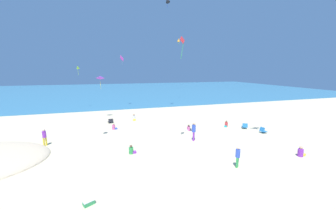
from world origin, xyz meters
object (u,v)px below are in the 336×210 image
(person_6, at_px, (134,118))
(kite_purple, at_px, (100,77))
(beach_chair_far_left, at_px, (111,121))
(kite_lime, at_px, (78,67))
(person_3, at_px, (226,124))
(beach_chair_mid_beach, at_px, (245,126))
(kite_black, at_px, (167,0))
(cooler_box, at_px, (89,202))
(kite_red, at_px, (182,42))
(person_2, at_px, (194,130))
(person_5, at_px, (132,150))
(beach_chair_far_right, at_px, (263,130))
(person_4, at_px, (114,127))
(person_1, at_px, (44,136))
(kite_magenta, at_px, (122,58))
(person_0, at_px, (188,129))
(kite_orange, at_px, (179,40))
(person_8, at_px, (238,155))
(person_7, at_px, (301,152))

(person_6, distance_m, kite_purple, 6.55)
(beach_chair_far_left, height_order, kite_lime, kite_lime)
(person_3, bearing_deg, beach_chair_mid_beach, 98.30)
(kite_black, bearing_deg, kite_lime, 157.77)
(cooler_box, relative_size, kite_purple, 0.34)
(kite_red, distance_m, kite_black, 15.77)
(person_2, relative_size, kite_black, 1.13)
(kite_purple, bearing_deg, person_5, -77.69)
(beach_chair_far_right, bearing_deg, person_4, 152.26)
(person_1, distance_m, person_6, 10.09)
(person_2, relative_size, kite_magenta, 1.15)
(person_2, relative_size, person_4, 2.49)
(kite_magenta, xyz_separation_m, kite_red, (3.41, -18.69, 0.19))
(person_3, relative_size, kite_magenta, 0.47)
(person_6, distance_m, kite_red, 12.78)
(kite_red, bearing_deg, person_5, -178.49)
(person_6, bearing_deg, kite_black, 122.71)
(kite_red, bearing_deg, beach_chair_far_left, 121.28)
(beach_chair_far_left, bearing_deg, kite_purple, 6.53)
(person_6, xyz_separation_m, kite_purple, (-3.78, 1.87, 5.01))
(person_0, xyz_separation_m, person_6, (-4.90, 5.92, 0.05))
(cooler_box, height_order, person_2, person_2)
(kite_purple, xyz_separation_m, kite_orange, (14.16, 10.91, 6.61))
(cooler_box, distance_m, person_8, 8.85)
(person_0, distance_m, person_5, 7.24)
(kite_black, bearing_deg, person_3, -67.51)
(beach_chair_mid_beach, bearing_deg, person_1, 114.22)
(person_4, relative_size, person_7, 0.86)
(kite_lime, distance_m, kite_magenta, 6.85)
(beach_chair_far_right, bearing_deg, kite_orange, 86.77)
(person_7, bearing_deg, kite_black, 96.95)
(cooler_box, bearing_deg, person_0, 45.60)
(kite_black, bearing_deg, kite_magenta, 140.55)
(cooler_box, height_order, person_1, person_1)
(person_5, distance_m, person_6, 9.82)
(beach_chair_far_left, bearing_deg, person_1, 121.86)
(person_0, relative_size, kite_magenta, 0.45)
(person_1, bearing_deg, person_2, -126.91)
(person_7, relative_size, kite_black, 0.53)
(person_6, bearing_deg, cooler_box, -17.09)
(beach_chair_far_right, relative_size, person_7, 0.84)
(person_6, xyz_separation_m, kite_red, (2.72, -9.63, 7.95))
(person_4, height_order, person_8, person_8)
(person_5, relative_size, kite_magenta, 0.48)
(person_7, bearing_deg, kite_red, 143.84)
(person_1, relative_size, person_6, 1.87)
(person_1, height_order, kite_magenta, kite_magenta)
(person_4, bearing_deg, person_1, -156.52)
(beach_chair_far_right, xyz_separation_m, kite_orange, (-1.39, 21.42, 11.64))
(person_5, height_order, person_6, person_6)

